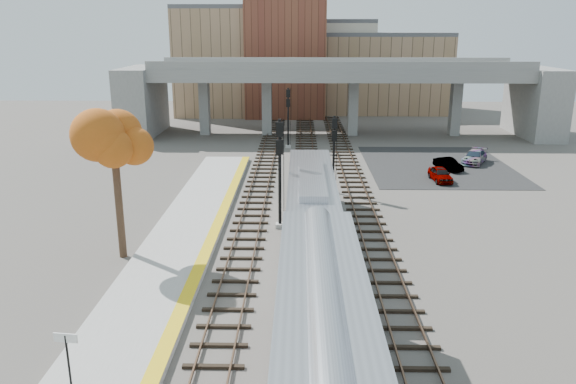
# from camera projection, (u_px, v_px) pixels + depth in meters

# --- Properties ---
(ground) EXTENTS (160.00, 160.00, 0.00)m
(ground) POSITION_uv_depth(u_px,v_px,m) (295.00, 288.00, 29.41)
(ground) COLOR #47423D
(ground) RESTS_ON ground
(platform) EXTENTS (4.50, 60.00, 0.35)m
(platform) POSITION_uv_depth(u_px,v_px,m) (157.00, 284.00, 29.51)
(platform) COLOR #9E9E99
(platform) RESTS_ON ground
(yellow_strip) EXTENTS (0.70, 60.00, 0.01)m
(yellow_strip) POSITION_uv_depth(u_px,v_px,m) (193.00, 281.00, 29.42)
(yellow_strip) COLOR yellow
(yellow_strip) RESTS_ON platform
(tracks) EXTENTS (10.70, 95.00, 0.25)m
(tracks) POSITION_uv_depth(u_px,v_px,m) (309.00, 212.00, 41.38)
(tracks) COLOR black
(tracks) RESTS_ON ground
(overpass) EXTENTS (54.00, 12.00, 9.50)m
(overpass) POSITION_uv_depth(u_px,v_px,m) (337.00, 89.00, 70.91)
(overpass) COLOR slate
(overpass) RESTS_ON ground
(buildings_far) EXTENTS (43.00, 21.00, 20.60)m
(buildings_far) POSITION_uv_depth(u_px,v_px,m) (306.00, 63.00, 91.12)
(buildings_far) COLOR #997758
(buildings_far) RESTS_ON ground
(parking_lot) EXTENTS (14.00, 18.00, 0.04)m
(parking_lot) POSITION_uv_depth(u_px,v_px,m) (437.00, 165.00, 56.02)
(parking_lot) COLOR black
(parking_lot) RESTS_ON ground
(locomotive) EXTENTS (3.02, 19.05, 4.10)m
(locomotive) POSITION_uv_depth(u_px,v_px,m) (312.00, 206.00, 35.54)
(locomotive) COLOR #A8AAB2
(locomotive) RESTS_ON ground
(signal_mast_near) EXTENTS (0.60, 0.64, 7.48)m
(signal_mast_near) POSITION_uv_depth(u_px,v_px,m) (280.00, 174.00, 37.33)
(signal_mast_near) COLOR #9E9E99
(signal_mast_near) RESTS_ON ground
(signal_mast_mid) EXTENTS (0.60, 0.64, 6.41)m
(signal_mast_mid) POSITION_uv_depth(u_px,v_px,m) (334.00, 157.00, 45.77)
(signal_mast_mid) COLOR #9E9E99
(signal_mast_mid) RESTS_ON ground
(signal_mast_far) EXTENTS (0.60, 0.64, 6.81)m
(signal_mast_far) POSITION_uv_depth(u_px,v_px,m) (288.00, 119.00, 63.48)
(signal_mast_far) COLOR #9E9E99
(signal_mast_far) RESTS_ON ground
(station_sign) EXTENTS (0.90, 0.15, 2.27)m
(station_sign) POSITION_uv_depth(u_px,v_px,m) (67.00, 349.00, 20.19)
(station_sign) COLOR black
(station_sign) RESTS_ON platform
(tree) EXTENTS (3.60, 3.60, 9.19)m
(tree) POSITION_uv_depth(u_px,v_px,m) (114.00, 144.00, 31.66)
(tree) COLOR #382619
(tree) RESTS_ON ground
(car_a) EXTENTS (1.73, 3.76, 1.25)m
(car_a) POSITION_uv_depth(u_px,v_px,m) (440.00, 174.00, 49.94)
(car_a) COLOR #99999E
(car_a) RESTS_ON parking_lot
(car_b) EXTENTS (2.39, 3.68, 1.14)m
(car_b) POSITION_uv_depth(u_px,v_px,m) (448.00, 164.00, 53.96)
(car_b) COLOR #99999E
(car_b) RESTS_ON parking_lot
(car_c) EXTENTS (3.82, 4.86, 1.32)m
(car_c) POSITION_uv_depth(u_px,v_px,m) (475.00, 157.00, 56.61)
(car_c) COLOR #99999E
(car_c) RESTS_ON parking_lot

